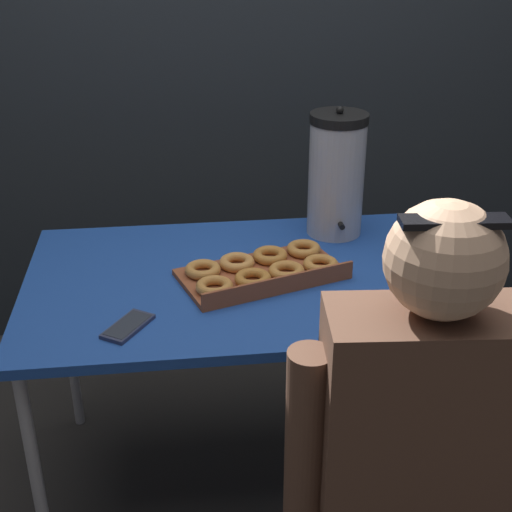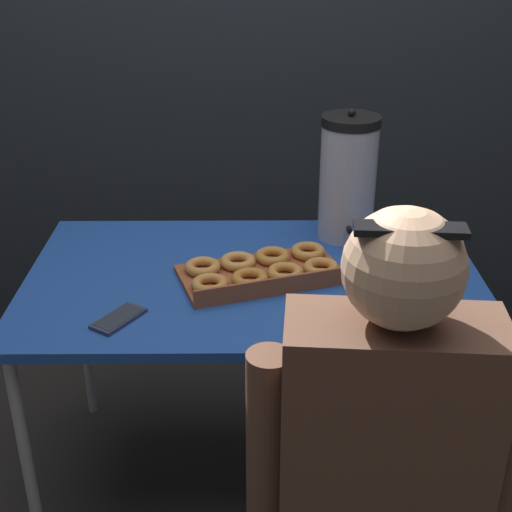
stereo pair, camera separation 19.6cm
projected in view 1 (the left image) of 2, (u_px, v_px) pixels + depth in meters
The scene contains 7 objects.
ground_plane at pixel (254, 475), 2.31m from camera, with size 12.00×12.00×0.00m, color #2D2B28.
back_wall at pixel (222, 9), 2.64m from camera, with size 6.00×0.11×2.63m.
folding_table at pixel (254, 291), 2.01m from camera, with size 1.27×0.78×0.73m.
donut_box at pixel (262, 270), 1.97m from camera, with size 0.50×0.36×0.05m.
coffee_urn at pixel (336, 175), 2.17m from camera, with size 0.18×0.20×0.40m.
cell_phone at pixel (128, 326), 1.74m from camera, with size 0.13×0.16×0.01m.
person_seated at pixel (415, 489), 1.45m from camera, with size 0.54×0.24×1.22m.
Camera 1 is at (-0.20, -1.75, 1.66)m, focal length 50.00 mm.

